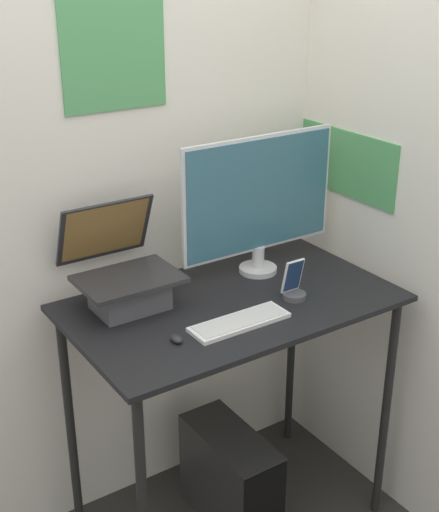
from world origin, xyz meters
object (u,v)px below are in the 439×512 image
monitor (259,201)px  mouse (176,339)px  computer_tower (230,479)px  laptop (126,281)px  cell_phone (294,288)px  keyboard (240,322)px

monitor → mouse: bearing=-151.3°
mouse → computer_tower: 0.85m
laptop → computer_tower: bearing=-28.1°
mouse → cell_phone: cell_phone is taller
keyboard → computer_tower: 0.80m
mouse → computer_tower: bearing=25.0°
mouse → keyboard: bearing=-3.7°
cell_phone → keyboard: bearing=-168.9°
laptop → cell_phone: bearing=-27.9°
laptop → mouse: size_ratio=6.75×
cell_phone → laptop: bearing=152.1°
cell_phone → computer_tower: cell_phone is taller
cell_phone → computer_tower: bearing=152.4°
cell_phone → mouse: bearing=-175.6°
laptop → monitor: bearing=-2.4°
keyboard → mouse: (-0.23, 0.01, 0.00)m
laptop → mouse: bearing=-87.0°
monitor → cell_phone: size_ratio=4.49×
mouse → computer_tower: mouse is taller
cell_phone → computer_tower: 0.84m
keyboard → mouse: size_ratio=6.71×
keyboard → cell_phone: 0.27m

